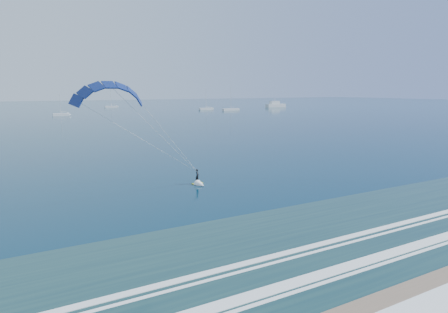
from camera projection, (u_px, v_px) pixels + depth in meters
name	position (u px, v px, depth m)	size (l,w,h in m)	color
kitesurfer_rig	(159.00, 134.00, 44.77)	(18.53, 9.69, 14.16)	#C7D218
motor_yacht	(275.00, 105.00, 275.24)	(14.80, 3.95, 6.14)	silver
sailboat_3	(61.00, 114.00, 185.32)	(7.23, 2.40, 10.24)	silver
sailboat_4	(111.00, 107.00, 266.14)	(8.60, 2.40, 11.71)	silver
sailboat_5	(206.00, 109.00, 239.46)	(8.97, 2.40, 12.21)	silver
sailboat_6	(231.00, 109.00, 231.15)	(10.49, 2.40, 13.97)	silver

